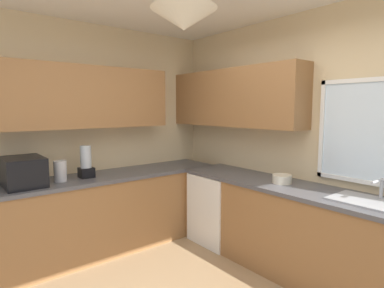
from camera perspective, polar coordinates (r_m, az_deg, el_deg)
The scene contains 9 objects.
room_shell at distance 3.16m, azimuth -2.35°, elevation 10.12°, with size 4.23×3.59×2.74m.
counter_run_left at distance 3.89m, azimuth -17.54°, elevation -12.15°, with size 0.65×3.20×0.90m.
counter_run_back at distance 3.34m, azimuth 21.71°, elevation -15.47°, with size 3.32×0.65×0.90m.
dishwasher at distance 4.08m, azimuth 5.13°, elevation -11.33°, with size 0.60×0.60×0.86m, color white.
microwave at distance 3.56m, azimuth -28.14°, elevation -4.44°, with size 0.48×0.36×0.29m, color black.
kettle at distance 3.63m, azimuth -22.68°, elevation -4.53°, with size 0.13×0.13×0.22m, color #B7B7BC.
sink_assembly at distance 3.02m, azimuth 29.88°, elevation -9.05°, with size 0.63×0.40×0.19m.
bowl at distance 3.41m, azimuth 15.93°, elevation -6.10°, with size 0.20×0.20×0.09m, color beige.
blender_appliance at distance 3.72m, azimuth -18.58°, elevation -3.30°, with size 0.15×0.15×0.36m.
Camera 1 is at (1.71, -1.30, 1.68)m, focal length 29.54 mm.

